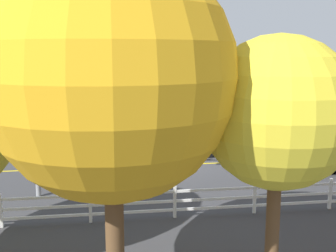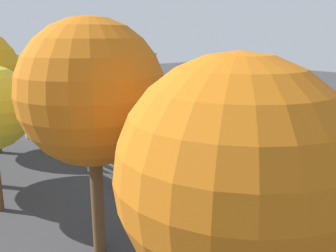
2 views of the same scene
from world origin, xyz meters
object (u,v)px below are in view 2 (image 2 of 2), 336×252
at_px(pedestrian, 101,133).
at_px(car_0, 302,159).
at_px(car_3, 218,136).
at_px(tree_0, 92,93).
at_px(car_2, 284,184).
at_px(tree_3, 234,174).

bearing_deg(pedestrian, car_0, -5.33).
bearing_deg(pedestrian, car_3, 17.64).
height_order(pedestrian, tree_0, tree_0).
relative_size(car_3, pedestrian, 2.74).
bearing_deg(car_2, car_0, -70.84).
xyz_separation_m(car_3, tree_3, (-10.60, 12.27, 3.69)).
xyz_separation_m(tree_0, tree_3, (-5.46, -0.03, -1.04)).
height_order(car_3, pedestrian, pedestrian).
height_order(car_0, pedestrian, pedestrian).
relative_size(pedestrian, tree_3, 0.25).
height_order(car_2, tree_3, tree_3).
bearing_deg(car_3, pedestrian, -131.35).
xyz_separation_m(car_2, car_3, (7.29, -4.10, -0.07)).
xyz_separation_m(pedestrian, tree_0, (-10.06, 6.31, 4.45)).
xyz_separation_m(car_0, pedestrian, (10.99, 5.75, 0.29)).
bearing_deg(car_3, tree_3, -51.08).
distance_m(car_0, tree_0, 12.99).
bearing_deg(car_2, car_3, -27.65).
height_order(car_2, tree_0, tree_0).
bearing_deg(tree_3, car_0, -69.37).
distance_m(car_2, car_3, 8.37).
bearing_deg(car_0, pedestrian, -155.27).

